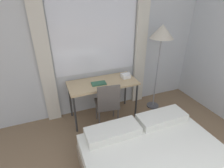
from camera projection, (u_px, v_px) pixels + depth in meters
wall_back_with_window at (96, 46)px, 3.23m from camera, size 5.33×0.13×2.70m
desk at (103, 85)px, 3.23m from camera, size 1.26×0.57×0.77m
desk_chair at (107, 103)px, 3.06m from camera, size 0.45×0.45×0.90m
standing_lamp at (162, 36)px, 3.15m from camera, size 0.43×0.43×1.74m
telephone at (126, 76)px, 3.36m from camera, size 0.18×0.16×0.09m
book at (99, 83)px, 3.13m from camera, size 0.27×0.16×0.02m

